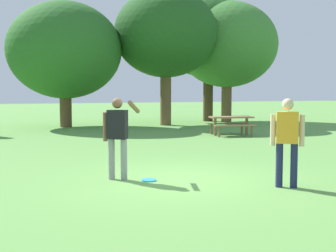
{
  "coord_description": "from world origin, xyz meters",
  "views": [
    {
      "loc": [
        -3.48,
        -7.83,
        1.76
      ],
      "look_at": [
        0.3,
        1.08,
        1.0
      ],
      "focal_mm": 46.67,
      "sensor_mm": 36.0,
      "label": 1
    }
  ],
  "objects_px": {
    "tree_slender_mid": "(208,37)",
    "person_thrower": "(118,132)",
    "tree_broad_center": "(65,51)",
    "person_catcher": "(287,137)",
    "picnic_table_near": "(231,122)",
    "frisbee": "(149,180)",
    "tree_far_right": "(166,34)",
    "tree_back_left": "(227,45)"
  },
  "relations": [
    {
      "from": "person_catcher",
      "to": "frisbee",
      "type": "relative_size",
      "value": 5.59
    },
    {
      "from": "person_thrower",
      "to": "tree_back_left",
      "type": "relative_size",
      "value": 0.24
    },
    {
      "from": "picnic_table_near",
      "to": "tree_slender_mid",
      "type": "height_order",
      "value": "tree_slender_mid"
    },
    {
      "from": "tree_slender_mid",
      "to": "tree_back_left",
      "type": "bearing_deg",
      "value": -56.88
    },
    {
      "from": "person_catcher",
      "to": "picnic_table_near",
      "type": "relative_size",
      "value": 0.83
    },
    {
      "from": "tree_broad_center",
      "to": "tree_back_left",
      "type": "xyz_separation_m",
      "value": [
        9.33,
        0.14,
        0.68
      ]
    },
    {
      "from": "tree_broad_center",
      "to": "tree_far_right",
      "type": "height_order",
      "value": "tree_far_right"
    },
    {
      "from": "picnic_table_near",
      "to": "tree_far_right",
      "type": "distance_m",
      "value": 7.44
    },
    {
      "from": "frisbee",
      "to": "tree_far_right",
      "type": "bearing_deg",
      "value": 65.95
    },
    {
      "from": "tree_slender_mid",
      "to": "tree_back_left",
      "type": "xyz_separation_m",
      "value": [
        0.67,
        -1.03,
        -0.51
      ]
    },
    {
      "from": "picnic_table_near",
      "to": "tree_slender_mid",
      "type": "bearing_deg",
      "value": 67.94
    },
    {
      "from": "tree_far_right",
      "to": "tree_slender_mid",
      "type": "xyz_separation_m",
      "value": [
        3.55,
        1.89,
        0.2
      ]
    },
    {
      "from": "person_catcher",
      "to": "frisbee",
      "type": "height_order",
      "value": "person_catcher"
    },
    {
      "from": "person_catcher",
      "to": "frisbee",
      "type": "xyz_separation_m",
      "value": [
        -2.13,
        1.55,
        -0.93
      ]
    },
    {
      "from": "frisbee",
      "to": "tree_far_right",
      "type": "height_order",
      "value": "tree_far_right"
    },
    {
      "from": "tree_broad_center",
      "to": "person_thrower",
      "type": "bearing_deg",
      "value": -95.62
    },
    {
      "from": "person_catcher",
      "to": "tree_far_right",
      "type": "relative_size",
      "value": 0.23
    },
    {
      "from": "tree_far_right",
      "to": "tree_back_left",
      "type": "xyz_separation_m",
      "value": [
        4.22,
        0.87,
        -0.31
      ]
    },
    {
      "from": "person_thrower",
      "to": "tree_back_left",
      "type": "bearing_deg",
      "value": 52.25
    },
    {
      "from": "person_catcher",
      "to": "tree_broad_center",
      "type": "relative_size",
      "value": 0.26
    },
    {
      "from": "person_catcher",
      "to": "tree_slender_mid",
      "type": "height_order",
      "value": "tree_slender_mid"
    },
    {
      "from": "tree_back_left",
      "to": "tree_broad_center",
      "type": "bearing_deg",
      "value": -179.14
    },
    {
      "from": "tree_broad_center",
      "to": "tree_far_right",
      "type": "bearing_deg",
      "value": -8.09
    },
    {
      "from": "person_thrower",
      "to": "tree_back_left",
      "type": "xyz_separation_m",
      "value": [
        10.67,
        13.78,
        3.51
      ]
    },
    {
      "from": "tree_far_right",
      "to": "tree_slender_mid",
      "type": "bearing_deg",
      "value": 28.07
    },
    {
      "from": "frisbee",
      "to": "tree_far_right",
      "type": "relative_size",
      "value": 0.04
    },
    {
      "from": "person_catcher",
      "to": "frisbee",
      "type": "bearing_deg",
      "value": 143.95
    },
    {
      "from": "tree_slender_mid",
      "to": "person_thrower",
      "type": "bearing_deg",
      "value": -124.04
    },
    {
      "from": "frisbee",
      "to": "tree_broad_center",
      "type": "distance_m",
      "value": 14.55
    },
    {
      "from": "frisbee",
      "to": "tree_back_left",
      "type": "height_order",
      "value": "tree_back_left"
    },
    {
      "from": "tree_back_left",
      "to": "tree_slender_mid",
      "type": "bearing_deg",
      "value": 123.12
    },
    {
      "from": "tree_broad_center",
      "to": "frisbee",
      "type": "bearing_deg",
      "value": -93.36
    },
    {
      "from": "person_thrower",
      "to": "person_catcher",
      "type": "distance_m",
      "value": 3.27
    },
    {
      "from": "person_thrower",
      "to": "tree_slender_mid",
      "type": "height_order",
      "value": "tree_slender_mid"
    },
    {
      "from": "picnic_table_near",
      "to": "tree_far_right",
      "type": "relative_size",
      "value": 0.28
    },
    {
      "from": "tree_broad_center",
      "to": "tree_slender_mid",
      "type": "relative_size",
      "value": 0.83
    },
    {
      "from": "person_catcher",
      "to": "tree_back_left",
      "type": "xyz_separation_m",
      "value": [
        8.03,
        15.71,
        3.53
      ]
    },
    {
      "from": "tree_broad_center",
      "to": "tree_slender_mid",
      "type": "bearing_deg",
      "value": 7.68
    },
    {
      "from": "tree_slender_mid",
      "to": "person_catcher",
      "type": "bearing_deg",
      "value": -113.73
    },
    {
      "from": "tree_far_right",
      "to": "picnic_table_near",
      "type": "bearing_deg",
      "value": -87.13
    },
    {
      "from": "picnic_table_near",
      "to": "person_thrower",
      "type": "bearing_deg",
      "value": -134.82
    },
    {
      "from": "person_catcher",
      "to": "tree_far_right",
      "type": "height_order",
      "value": "tree_far_right"
    }
  ]
}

